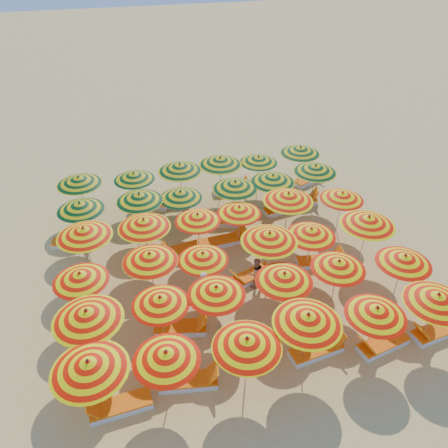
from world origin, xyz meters
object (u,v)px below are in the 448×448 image
at_px(lounger_6, 251,276).
at_px(umbrella_5, 437,298).
at_px(umbrella_7, 160,301).
at_px(lounger_15, 172,203).
at_px(lounger_14, 149,204).
at_px(lounger_3, 382,344).
at_px(umbrella_2, 247,342).
at_px(umbrella_6, 87,315).
at_px(umbrella_12, 80,277).
at_px(umbrella_17, 368,221).
at_px(umbrella_33, 220,161).
at_px(umbrella_19, 144,223).
at_px(umbrella_26, 181,195).
at_px(umbrella_18, 84,232).
at_px(umbrella_27, 235,185).
at_px(umbrella_24, 80,206).
at_px(lounger_5, 182,328).
at_px(umbrella_30, 79,180).
at_px(umbrella_29, 315,168).
at_px(lounger_0, 119,406).
at_px(lounger_2, 317,350).
at_px(umbrella_20, 198,217).
at_px(umbrella_11, 404,259).
at_px(umbrella_34, 259,159).
at_px(lounger_1, 190,381).
at_px(lounger_17, 309,179).
at_px(umbrella_9, 284,277).
at_px(lounger_4, 435,332).
at_px(umbrella_10, 339,264).
at_px(umbrella_0, 89,366).
at_px(umbrella_1, 166,356).
at_px(lounger_16, 231,189).
at_px(umbrella_4, 376,311).
at_px(beachgoer_b, 256,273).
at_px(lounger_7, 320,261).
at_px(lounger_12, 281,209).
at_px(umbrella_21, 239,210).
at_px(lounger_8, 184,249).
at_px(umbrella_32, 180,167).
at_px(umbrella_13, 150,257).
at_px(lounger_11, 225,221).
at_px(lounger_13, 300,199).
at_px(umbrella_16, 311,232).

bearing_deg(lounger_6, umbrella_5, 118.71).
relative_size(umbrella_7, lounger_15, 1.34).
bearing_deg(lounger_14, lounger_3, 142.73).
xyz_separation_m(umbrella_5, lounger_6, (-4.41, 4.15, -1.67)).
bearing_deg(umbrella_2, umbrella_6, 153.40).
xyz_separation_m(umbrella_12, umbrella_17, (10.36, 0.06, 0.23)).
bearing_deg(umbrella_33, lounger_3, -76.03).
height_order(umbrella_19, umbrella_26, umbrella_19).
relative_size(umbrella_18, umbrella_27, 1.02).
bearing_deg(umbrella_24, lounger_5, -63.61).
bearing_deg(umbrella_30, umbrella_29, -9.71).
xyz_separation_m(lounger_0, lounger_2, (6.08, 0.29, 0.00)).
bearing_deg(lounger_6, umbrella_20, -72.82).
distance_m(umbrella_11, umbrella_26, 8.94).
height_order(umbrella_34, lounger_1, umbrella_34).
height_order(umbrella_19, lounger_17, umbrella_19).
relative_size(umbrella_19, lounger_1, 1.22).
bearing_deg(umbrella_12, lounger_0, -79.47).
relative_size(umbrella_20, umbrella_29, 0.89).
distance_m(umbrella_9, lounger_4, 5.25).
relative_size(umbrella_9, umbrella_10, 0.90).
distance_m(umbrella_0, umbrella_1, 1.95).
height_order(umbrella_33, lounger_16, umbrella_33).
height_order(umbrella_4, umbrella_17, umbrella_17).
height_order(umbrella_26, lounger_6, umbrella_26).
height_order(lounger_4, beachgoer_b, beachgoer_b).
bearing_deg(umbrella_17, lounger_7, 173.27).
distance_m(umbrella_24, lounger_12, 8.76).
relative_size(umbrella_10, umbrella_21, 1.11).
bearing_deg(lounger_12, umbrella_19, 8.49).
height_order(umbrella_30, lounger_8, umbrella_30).
distance_m(umbrella_0, lounger_4, 10.72).
bearing_deg(lounger_5, umbrella_17, 25.81).
distance_m(lounger_3, lounger_15, 11.07).
xyz_separation_m(umbrella_21, umbrella_27, (0.33, 1.66, 0.16)).
xyz_separation_m(umbrella_20, umbrella_32, (0.04, 3.80, 0.21)).
bearing_deg(umbrella_13, lounger_7, -0.30).
height_order(umbrella_21, lounger_11, umbrella_21).
relative_size(umbrella_34, lounger_13, 1.23).
bearing_deg(lounger_4, lounger_1, -9.40).
distance_m(umbrella_2, umbrella_16, 5.72).
height_order(umbrella_19, umbrella_20, umbrella_19).
distance_m(umbrella_21, lounger_16, 4.35).
distance_m(umbrella_7, umbrella_34, 9.95).
height_order(lounger_1, lounger_5, same).
xyz_separation_m(umbrella_4, umbrella_30, (-8.34, 10.09, 0.12)).
height_order(umbrella_17, umbrella_26, umbrella_17).
xyz_separation_m(umbrella_24, lounger_15, (3.89, 1.74, -1.58)).
distance_m(umbrella_30, lounger_1, 10.36).
height_order(lounger_8, lounger_16, same).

